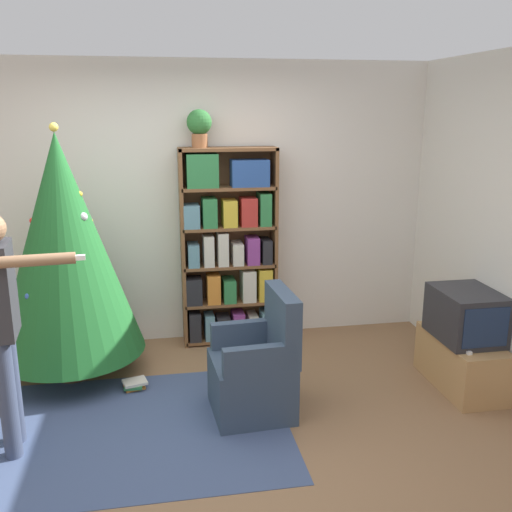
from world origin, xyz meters
The scene contains 12 objects.
ground_plane centered at (0.00, 0.00, 0.00)m, with size 14.00×14.00×0.00m, color #846042.
wall_back centered at (0.00, 1.86, 1.30)m, with size 8.00×0.10×2.60m.
area_rug centered at (-0.35, 0.20, 0.00)m, with size 2.06×1.62×0.01m.
bookshelf centered at (0.47, 1.66, 0.91)m, with size 0.88×0.26×1.84m.
tv_stand centered at (2.17, 0.40, 0.21)m, with size 0.40×0.82×0.41m.
television centered at (2.17, 0.40, 0.61)m, with size 0.44×0.57×0.39m.
game_remote centered at (2.05, 0.16, 0.42)m, with size 0.04×0.12×0.02m.
christmas_tree centered at (-0.91, 1.16, 1.11)m, with size 1.19×1.19×2.07m.
armchair centered at (0.49, 0.30, 0.32)m, with size 0.60×0.59×0.92m.
standing_person centered at (-1.14, 0.10, 0.93)m, with size 0.66×0.47×1.57m.
potted_plant centered at (0.23, 1.66, 2.03)m, with size 0.22×0.22×0.33m.
book_pile_near_tree centered at (-0.41, 0.81, 0.04)m, with size 0.21×0.19×0.07m.
Camera 1 is at (-0.18, -3.43, 2.17)m, focal length 40.00 mm.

